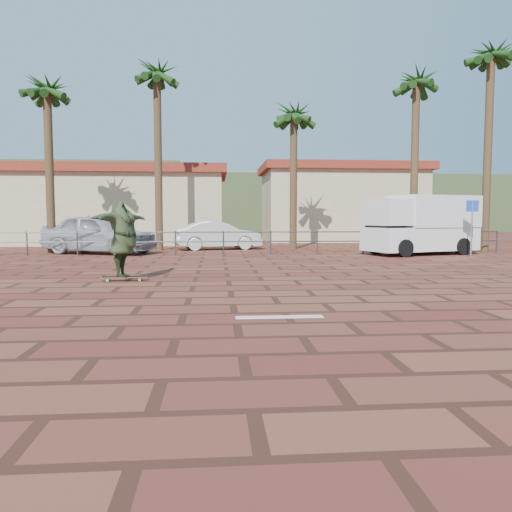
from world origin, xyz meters
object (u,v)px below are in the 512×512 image
(longboard, at_px, (124,277))
(campervan, at_px, (421,224))
(car_white, at_px, (218,235))
(skateboarder, at_px, (123,239))
(car_silver, at_px, (99,234))

(longboard, xyz_separation_m, campervan, (10.95, 7.96, 1.21))
(campervan, relative_size, car_white, 1.24)
(longboard, bearing_deg, car_white, 74.54)
(car_white, bearing_deg, campervan, -127.10)
(campervan, xyz_separation_m, car_white, (-8.58, 3.81, -0.62))
(skateboarder, xyz_separation_m, car_white, (2.37, 11.77, -0.36))
(longboard, bearing_deg, skateboarder, 112.50)
(skateboarder, bearing_deg, campervan, -32.69)
(campervan, height_order, car_silver, campervan)
(car_silver, distance_m, car_white, 5.64)
(longboard, relative_size, skateboarder, 0.49)
(car_silver, bearing_deg, car_white, -41.73)
(campervan, bearing_deg, car_white, 137.42)
(campervan, relative_size, car_silver, 1.02)
(car_white, bearing_deg, car_silver, 101.21)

